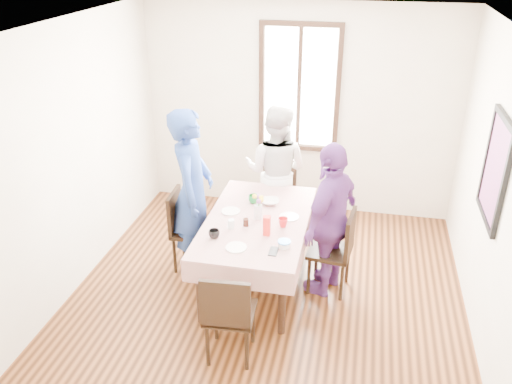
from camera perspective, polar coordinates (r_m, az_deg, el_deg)
ground at (r=5.47m, az=0.82°, el=-12.09°), size 4.50×4.50×0.00m
back_wall at (r=6.83m, az=4.65°, el=8.73°), size 4.00×0.00×4.00m
right_wall at (r=4.83m, az=24.91°, el=-1.40°), size 0.00×4.50×4.50m
window_frame at (r=6.73m, az=4.72°, el=11.11°), size 1.02×0.06×1.62m
window_pane at (r=6.73m, az=4.73°, el=11.14°), size 0.90×0.02×1.50m
art_poster at (r=5.01m, az=24.50°, el=2.21°), size 0.04×0.76×0.96m
dining_table at (r=5.58m, az=0.11°, el=-6.47°), size 0.91×1.62×0.75m
tablecloth at (r=5.39m, az=0.11°, el=-3.06°), size 1.03×1.74×0.01m
chair_left at (r=5.84m, az=-6.87°, el=-4.14°), size 0.44×0.44×0.91m
chair_right at (r=5.50m, az=7.99°, el=-6.32°), size 0.47×0.47×0.91m
chair_far at (r=6.50m, az=2.15°, el=-0.68°), size 0.45×0.45×0.91m
chair_near at (r=4.66m, az=-2.81°, el=-12.88°), size 0.45×0.45×0.91m
person_left at (r=5.62m, az=-6.92°, el=-0.05°), size 0.52×0.72×1.84m
person_far at (r=6.32m, az=2.17°, el=2.21°), size 0.88×0.73×1.65m
person_right at (r=5.32m, az=8.02°, el=-2.98°), size 0.74×1.04×1.64m
mug_black at (r=5.07m, az=-4.55°, el=-4.55°), size 0.13×0.13×0.08m
mug_flag at (r=5.24m, az=2.95°, el=-3.30°), size 0.12×0.12×0.09m
mug_green at (r=5.70m, az=-0.25°, el=-0.76°), size 0.12×0.12×0.09m
serving_bowl at (r=5.69m, az=1.55°, el=-1.06°), size 0.23×0.23×0.05m
juice_carton at (r=5.07m, az=1.18°, el=-3.68°), size 0.06×0.06×0.20m
butter_tub at (r=4.92m, az=3.07°, el=-5.70°), size 0.11×0.11×0.06m
jam_jar at (r=5.26m, az=-1.11°, el=-3.29°), size 0.05×0.05×0.08m
drinking_glass at (r=5.21m, az=-2.70°, el=-3.49°), size 0.07×0.07×0.09m
smartphone at (r=4.86m, az=1.90°, el=-6.43°), size 0.08×0.16×0.01m
flower_vase at (r=5.37m, az=0.22°, el=-2.15°), size 0.08×0.08×0.15m
plate_left at (r=5.54m, az=-2.75°, el=-2.08°), size 0.20×0.20×0.01m
plate_right at (r=5.43m, az=3.59°, el=-2.69°), size 0.20×0.20×0.01m
plate_near at (r=4.92m, az=-2.16°, el=-6.01°), size 0.20×0.20×0.01m
butter_lid at (r=4.90m, az=3.08°, el=-5.37°), size 0.12×0.12×0.01m
flower_bunch at (r=5.31m, az=0.22°, el=-0.95°), size 0.09×0.09×0.10m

